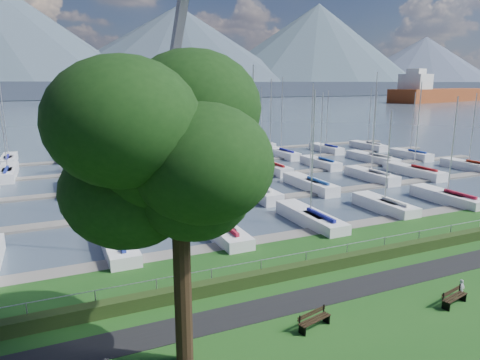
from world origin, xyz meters
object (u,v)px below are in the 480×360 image
bench_left (314,320)px  bench_right (454,297)px  tree (166,151)px  person (462,286)px  crane (170,132)px

bench_left → bench_right: same height
bench_left → tree: (-6.50, 0.38, 8.16)m
bench_left → person: 8.91m
bench_left → person: bearing=-17.2°
bench_left → person: (8.89, -0.53, 0.10)m
bench_right → tree: bearing=161.8°
bench_right → person: bearing=11.8°
bench_right → crane: bearing=85.4°
person → bench_right: bearing=-168.4°
bench_left → bench_right: 7.74m
bench_left → tree: tree is taller
bench_right → person: size_ratio=1.78×
bench_right → person: person is taller
bench_left → crane: bearing=71.8°
crane → tree: bearing=-101.4°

